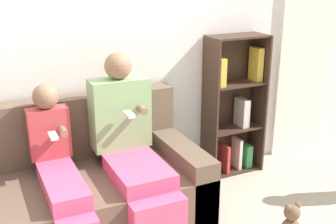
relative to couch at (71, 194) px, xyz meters
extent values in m
cube|color=silver|center=(0.36, 0.48, 0.98)|extent=(10.00, 0.06, 2.55)
cube|color=silver|center=(2.46, 0.43, 0.78)|extent=(0.63, 0.04, 2.14)
cube|color=brown|center=(0.00, -0.13, -0.08)|extent=(1.86, 0.74, 0.43)
cube|color=brown|center=(0.00, 0.33, 0.16)|extent=(1.86, 0.17, 0.91)
cube|color=brown|center=(0.83, -0.13, -0.01)|extent=(0.20, 0.74, 0.56)
cube|color=#DB4C75|center=(0.43, -0.23, 0.19)|extent=(0.37, 0.52, 0.11)
cube|color=#84AD70|center=(0.43, 0.12, 0.51)|extent=(0.43, 0.19, 0.52)
sphere|color=#8C664C|center=(0.43, 0.12, 0.86)|extent=(0.20, 0.20, 0.20)
cylinder|color=#8C664C|center=(0.55, -0.02, 0.56)|extent=(0.05, 0.10, 0.05)
cube|color=white|center=(0.43, -0.07, 0.56)|extent=(0.05, 0.12, 0.02)
cube|color=#DB4C75|center=(-0.09, -0.20, 0.19)|extent=(0.24, 0.59, 0.11)
cube|color=#B73D42|center=(-0.09, 0.16, 0.43)|extent=(0.28, 0.13, 0.36)
sphere|color=#8C664C|center=(-0.09, 0.16, 0.69)|extent=(0.18, 0.18, 0.18)
cylinder|color=#8C664C|center=(-0.01, 0.04, 0.46)|extent=(0.05, 0.10, 0.05)
cube|color=white|center=(-0.09, -0.01, 0.46)|extent=(0.05, 0.12, 0.02)
cube|color=#3D281E|center=(1.32, 0.31, 0.34)|extent=(0.02, 0.27, 1.27)
cube|color=#3D281E|center=(1.84, 0.31, 0.34)|extent=(0.02, 0.27, 1.27)
cube|color=#3D281E|center=(1.58, 0.43, 0.34)|extent=(0.53, 0.02, 1.27)
cube|color=#3D281E|center=(1.58, 0.31, -0.28)|extent=(0.50, 0.23, 0.02)
cube|color=#3D281E|center=(1.58, 0.31, 0.13)|extent=(0.50, 0.23, 0.02)
cube|color=#3D281E|center=(1.58, 0.31, 0.55)|extent=(0.50, 0.23, 0.02)
cube|color=#3D281E|center=(1.58, 0.31, 0.97)|extent=(0.50, 0.23, 0.02)
cube|color=#C63838|center=(1.48, 0.31, -0.14)|extent=(0.03, 0.18, 0.26)
cube|color=#429956|center=(1.73, 0.31, -0.16)|extent=(0.06, 0.16, 0.22)
cube|color=beige|center=(1.66, 0.31, 0.27)|extent=(0.07, 0.16, 0.26)
cube|color=gold|center=(1.39, 0.31, 0.68)|extent=(0.06, 0.18, 0.24)
cube|color=beige|center=(1.63, 0.31, -0.12)|extent=(0.03, 0.14, 0.30)
cube|color=gold|center=(1.78, 0.31, 0.71)|extent=(0.06, 0.14, 0.30)
cube|color=teal|center=(1.77, 0.31, 0.70)|extent=(0.03, 0.13, 0.28)
sphere|color=brown|center=(1.33, -0.79, -0.06)|extent=(0.11, 0.11, 0.11)
sphere|color=brown|center=(1.29, -0.79, -0.01)|extent=(0.05, 0.05, 0.05)
sphere|color=brown|center=(1.37, -0.79, -0.01)|extent=(0.05, 0.05, 0.05)
camera|label=1|loc=(-0.51, -2.68, 1.52)|focal=45.00mm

